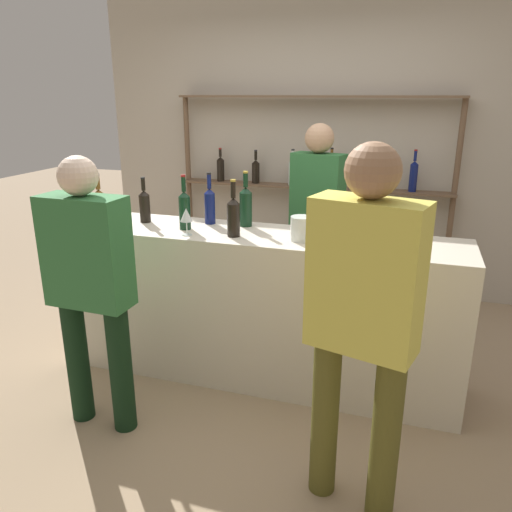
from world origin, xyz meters
TOP-DOWN VIEW (x-y plane):
  - ground_plane at (0.00, 0.00)m, footprint 16.00×16.00m
  - bar_counter at (0.00, 0.00)m, footprint 2.60×0.54m
  - back_wall at (0.00, 1.87)m, footprint 4.20×0.12m
  - back_shelf at (0.00, 1.69)m, footprint 2.55×0.18m
  - counter_bottle_0 at (-0.37, 0.15)m, footprint 0.07×0.07m
  - counter_bottle_1 at (-1.10, -0.03)m, footprint 0.08×0.08m
  - counter_bottle_2 at (-0.11, -0.10)m, footprint 0.08×0.08m
  - counter_bottle_3 at (-0.80, 0.05)m, footprint 0.07×0.07m
  - counter_bottle_4 at (-0.47, -0.04)m, footprint 0.07×0.07m
  - counter_bottle_5 at (-0.12, 0.15)m, footprint 0.08×0.08m
  - wine_glass at (-0.39, -0.17)m, footprint 0.08×0.08m
  - cork_jar at (0.30, -0.06)m, footprint 0.13×0.13m
  - customer_left at (-0.69, -0.77)m, footprint 0.46×0.22m
  - server_behind_counter at (0.23, 0.78)m, footprint 0.42×0.27m
  - customer_right at (0.76, -0.94)m, footprint 0.48×0.31m

SIDE VIEW (x-z plane):
  - ground_plane at x=0.00m, z-range 0.00..0.00m
  - bar_counter at x=0.00m, z-range 0.00..1.00m
  - customer_left at x=-0.69m, z-range 0.12..1.66m
  - server_behind_counter at x=0.23m, z-range 0.16..1.79m
  - customer_right at x=0.76m, z-range 0.14..1.81m
  - cork_jar at x=0.30m, z-range 1.00..1.14m
  - counter_bottle_3 at x=-0.80m, z-range 0.96..1.27m
  - counter_bottle_1 at x=-1.10m, z-range 0.96..1.28m
  - wine_glass at x=-0.39m, z-range 1.04..1.21m
  - counter_bottle_0 at x=-0.37m, z-range 0.95..1.30m
  - counter_bottle_2 at x=-0.11m, z-range 0.95..1.30m
  - counter_bottle_4 at x=-0.47m, z-range 0.95..1.30m
  - counter_bottle_5 at x=-0.12m, z-range 0.96..1.32m
  - back_shelf at x=0.00m, z-range 0.31..2.12m
  - back_wall at x=0.00m, z-range 0.00..2.80m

